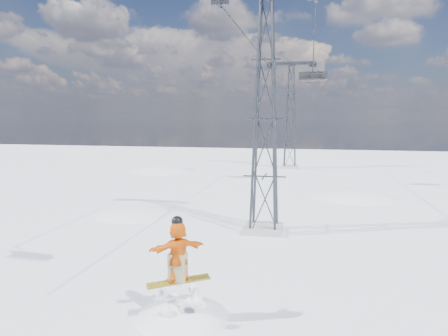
# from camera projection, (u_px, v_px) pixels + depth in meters

# --- Properties ---
(ground) EXTENTS (120.00, 120.00, 0.00)m
(ground) POSITION_uv_depth(u_px,v_px,m) (207.00, 304.00, 11.98)
(ground) COLOR white
(ground) RESTS_ON ground
(snow_terrain) EXTENTS (39.00, 37.00, 22.00)m
(snow_terrain) POSITION_uv_depth(u_px,v_px,m) (216.00, 292.00, 34.79)
(snow_terrain) COLOR white
(snow_terrain) RESTS_ON ground
(lift_tower_near) EXTENTS (5.20, 1.80, 11.43)m
(lift_tower_near) POSITION_uv_depth(u_px,v_px,m) (265.00, 120.00, 18.88)
(lift_tower_near) COLOR #999999
(lift_tower_near) RESTS_ON ground
(lift_tower_far) EXTENTS (5.20, 1.80, 11.43)m
(lift_tower_far) POSITION_uv_depth(u_px,v_px,m) (290.00, 118.00, 43.12)
(lift_tower_far) COLOR #999999
(lift_tower_far) RESTS_ON ground
(haul_cables) EXTENTS (4.46, 51.00, 0.06)m
(haul_cables) POSITION_uv_depth(u_px,v_px,m) (283.00, 45.00, 29.35)
(haul_cables) COLOR black
(haul_cables) RESTS_ON ground
(lift_chair_mid) EXTENTS (2.15, 0.62, 2.66)m
(lift_chair_mid) POSITION_uv_depth(u_px,v_px,m) (313.00, 76.00, 30.84)
(lift_chair_mid) COLOR black
(lift_chair_mid) RESTS_ON ground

